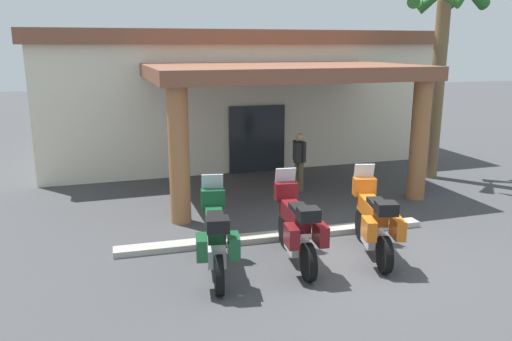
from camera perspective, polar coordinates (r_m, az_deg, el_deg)
name	(u,v)px	position (r m, az deg, el deg)	size (l,w,h in m)	color
ground_plane	(354,256)	(10.10, 10.87, -9.33)	(80.00, 80.00, 0.00)	#424244
motel_building	(232,93)	(18.83, -2.72, 8.67)	(13.67, 11.41, 4.38)	silver
motorcycle_green	(216,237)	(8.96, -4.51, -7.37)	(0.79, 2.21, 1.61)	black
motorcycle_maroon	(297,227)	(9.42, 4.56, -6.27)	(0.73, 2.21, 1.61)	black
motorcycle_orange	(374,221)	(9.96, 13.00, -5.47)	(0.92, 2.19, 1.61)	black
pedestrian	(299,158)	(14.01, 4.85, 1.43)	(0.32, 0.51, 1.62)	brown
palm_tree_near_portico	(441,38)	(16.05, 19.97, 13.72)	(2.33, 2.39, 6.04)	brown
curb_strip	(276,236)	(10.73, 2.26, -7.32)	(6.57, 0.36, 0.12)	#ADA89E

